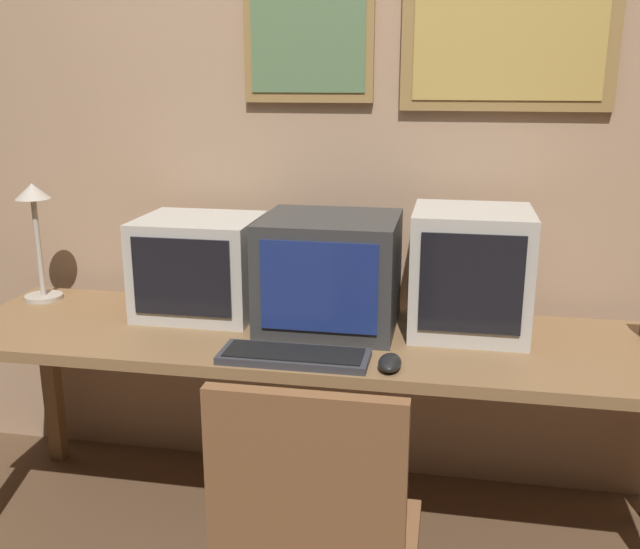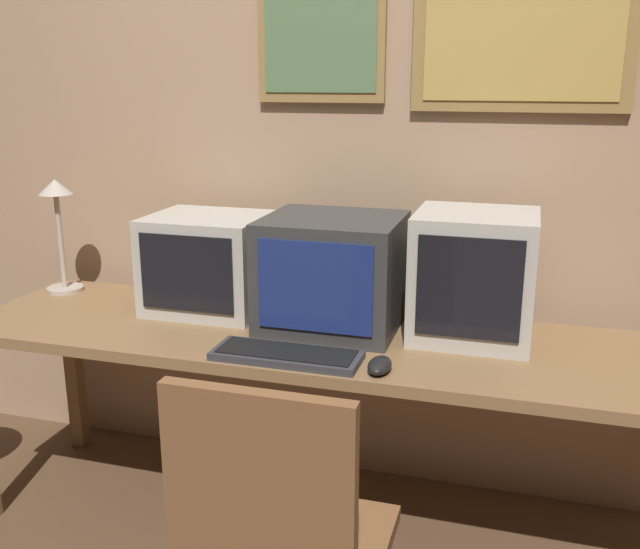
{
  "view_description": "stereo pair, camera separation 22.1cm",
  "coord_description": "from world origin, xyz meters",
  "px_view_note": "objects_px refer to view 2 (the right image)",
  "views": [
    {
      "loc": [
        0.39,
        -1.31,
        1.51
      ],
      "look_at": [
        0.0,
        0.8,
        0.91
      ],
      "focal_mm": 40.0,
      "sensor_mm": 36.0,
      "label": 1
    },
    {
      "loc": [
        0.61,
        -1.25,
        1.51
      ],
      "look_at": [
        0.0,
        0.8,
        0.91
      ],
      "focal_mm": 40.0,
      "sensor_mm": 36.0,
      "label": 2
    }
  ],
  "objects_px": {
    "desk_lamp": "(58,217)",
    "monitor_center": "(332,273)",
    "mouse_near_keyboard": "(380,365)",
    "monitor_left": "(209,263)",
    "keyboard_main": "(287,355)",
    "monitor_right": "(474,276)"
  },
  "relations": [
    {
      "from": "monitor_center",
      "to": "keyboard_main",
      "type": "bearing_deg",
      "value": -99.05
    },
    {
      "from": "keyboard_main",
      "to": "desk_lamp",
      "type": "relative_size",
      "value": 1.01
    },
    {
      "from": "monitor_center",
      "to": "mouse_near_keyboard",
      "type": "xyz_separation_m",
      "value": [
        0.23,
        -0.33,
        -0.16
      ]
    },
    {
      "from": "mouse_near_keyboard",
      "to": "desk_lamp",
      "type": "bearing_deg",
      "value": 162.34
    },
    {
      "from": "keyboard_main",
      "to": "desk_lamp",
      "type": "height_order",
      "value": "desk_lamp"
    },
    {
      "from": "monitor_right",
      "to": "keyboard_main",
      "type": "relative_size",
      "value": 0.91
    },
    {
      "from": "desk_lamp",
      "to": "mouse_near_keyboard",
      "type": "bearing_deg",
      "value": -17.66
    },
    {
      "from": "monitor_center",
      "to": "mouse_near_keyboard",
      "type": "distance_m",
      "value": 0.43
    },
    {
      "from": "monitor_right",
      "to": "monitor_center",
      "type": "bearing_deg",
      "value": -175.37
    },
    {
      "from": "monitor_right",
      "to": "monitor_left",
      "type": "bearing_deg",
      "value": 179.0
    },
    {
      "from": "monitor_center",
      "to": "mouse_near_keyboard",
      "type": "height_order",
      "value": "monitor_center"
    },
    {
      "from": "monitor_center",
      "to": "monitor_right",
      "type": "xyz_separation_m",
      "value": [
        0.45,
        0.04,
        0.02
      ]
    },
    {
      "from": "monitor_right",
      "to": "keyboard_main",
      "type": "xyz_separation_m",
      "value": [
        -0.5,
        -0.35,
        -0.19
      ]
    },
    {
      "from": "keyboard_main",
      "to": "mouse_near_keyboard",
      "type": "relative_size",
      "value": 3.72
    },
    {
      "from": "monitor_left",
      "to": "monitor_center",
      "type": "xyz_separation_m",
      "value": [
        0.46,
        -0.05,
        0.01
      ]
    },
    {
      "from": "keyboard_main",
      "to": "mouse_near_keyboard",
      "type": "distance_m",
      "value": 0.28
    },
    {
      "from": "desk_lamp",
      "to": "monitor_center",
      "type": "bearing_deg",
      "value": -4.79
    },
    {
      "from": "monitor_left",
      "to": "mouse_near_keyboard",
      "type": "xyz_separation_m",
      "value": [
        0.69,
        -0.38,
        -0.15
      ]
    },
    {
      "from": "monitor_right",
      "to": "mouse_near_keyboard",
      "type": "distance_m",
      "value": 0.46
    },
    {
      "from": "monitor_center",
      "to": "keyboard_main",
      "type": "relative_size",
      "value": 1.0
    },
    {
      "from": "monitor_left",
      "to": "monitor_center",
      "type": "relative_size",
      "value": 0.92
    },
    {
      "from": "monitor_center",
      "to": "desk_lamp",
      "type": "relative_size",
      "value": 1.01
    }
  ]
}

